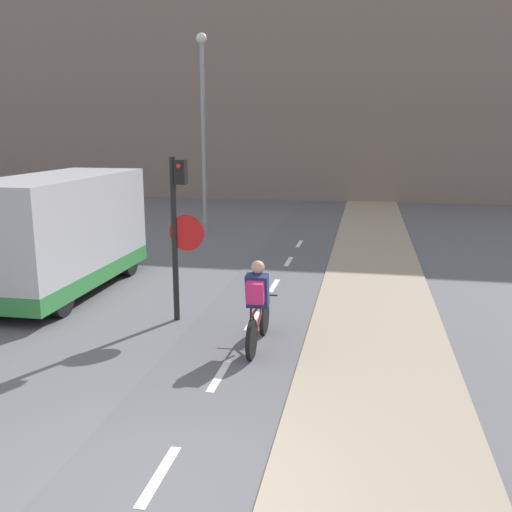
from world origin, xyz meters
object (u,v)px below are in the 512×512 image
at_px(street_lamp_far, 203,113).
at_px(cyclist_near, 258,307).
at_px(van, 61,236).
at_px(traffic_light_pole, 178,221).

height_order(street_lamp_far, cyclist_near, street_lamp_far).
distance_m(street_lamp_far, cyclist_near, 11.89).
xyz_separation_m(street_lamp_far, van, (-0.91, -8.20, -2.83)).
height_order(traffic_light_pole, street_lamp_far, street_lamp_far).
distance_m(traffic_light_pole, cyclist_near, 2.34).
bearing_deg(traffic_light_pole, street_lamp_far, 103.30).
distance_m(traffic_light_pole, street_lamp_far, 10.09).
xyz_separation_m(street_lamp_far, cyclist_near, (3.95, -10.69, -3.39)).
xyz_separation_m(traffic_light_pole, street_lamp_far, (-2.27, 9.59, 2.19)).
distance_m(street_lamp_far, van, 8.73).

